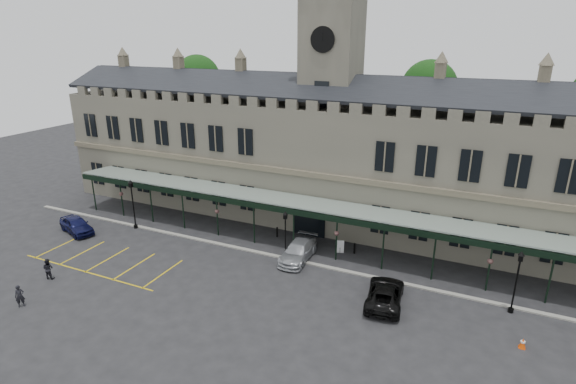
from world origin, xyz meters
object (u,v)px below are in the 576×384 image
at_px(traffic_cone, 523,343).
at_px(car_taxi, 298,251).
at_px(lamp_post_right, 517,277).
at_px(lamp_post_left, 133,200).
at_px(person_a, 20,296).
at_px(person_b, 48,269).
at_px(sign_board, 340,247).
at_px(car_van, 385,294).
at_px(station_building, 328,159).
at_px(clock_tower, 331,92).
at_px(car_left_a, 76,225).
at_px(lamp_post_mid, 285,232).

relative_size(traffic_cone, car_taxi, 0.13).
bearing_deg(lamp_post_right, lamp_post_left, 179.42).
bearing_deg(lamp_post_left, person_a, -80.53).
bearing_deg(person_b, sign_board, -158.20).
bearing_deg(sign_board, car_taxi, -155.02).
xyz_separation_m(lamp_post_left, car_taxi, (17.52, 0.71, -2.26)).
bearing_deg(car_van, person_a, 18.51).
height_order(traffic_cone, person_b, person_b).
bearing_deg(station_building, car_van, -55.34).
bearing_deg(person_b, lamp_post_left, -99.39).
relative_size(sign_board, car_taxi, 0.22).
bearing_deg(traffic_cone, clock_tower, 140.60).
distance_m(clock_tower, car_left_a, 28.08).
relative_size(clock_tower, sign_board, 20.84).
relative_size(lamp_post_left, car_van, 0.95).
relative_size(station_building, person_b, 34.84).
bearing_deg(car_left_a, sign_board, -55.68).
height_order(clock_tower, lamp_post_right, clock_tower).
height_order(sign_board, car_left_a, car_left_a).
distance_m(sign_board, car_van, 8.27).
xyz_separation_m(station_building, clock_tower, (0.00, 0.09, 6.64)).
height_order(station_building, lamp_post_mid, station_building).
distance_m(lamp_post_mid, person_b, 19.16).
distance_m(station_building, lamp_post_mid, 11.28).
bearing_deg(lamp_post_left, car_taxi, 2.32).
bearing_deg(person_a, clock_tower, 6.34).
xyz_separation_m(clock_tower, lamp_post_mid, (0.08, -10.71, -10.41)).
bearing_deg(person_a, lamp_post_right, -30.65).
height_order(lamp_post_mid, car_van, lamp_post_mid).
bearing_deg(car_taxi, sign_board, 40.32).
distance_m(car_left_a, person_b, 9.02).
distance_m(station_building, traffic_cone, 24.42).
distance_m(sign_board, car_left_a, 25.77).
height_order(lamp_post_left, lamp_post_right, lamp_post_left).
distance_m(sign_board, car_taxi, 3.95).
bearing_deg(person_b, car_taxi, -159.59).
relative_size(traffic_cone, car_van, 0.13).
bearing_deg(traffic_cone, car_van, 171.09).
height_order(lamp_post_mid, lamp_post_right, lamp_post_right).
bearing_deg(traffic_cone, person_b, -169.52).
distance_m(station_building, lamp_post_left, 19.97).
height_order(station_building, car_left_a, station_building).
distance_m(lamp_post_left, sign_board, 20.85).
relative_size(clock_tower, person_b, 14.40).
distance_m(station_building, clock_tower, 6.64).
bearing_deg(person_b, person_a, 100.55).
distance_m(traffic_cone, car_taxi, 18.01).
distance_m(sign_board, person_b, 24.11).
xyz_separation_m(traffic_cone, car_left_a, (-39.31, 1.04, 0.46)).
bearing_deg(person_b, station_building, -140.06).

